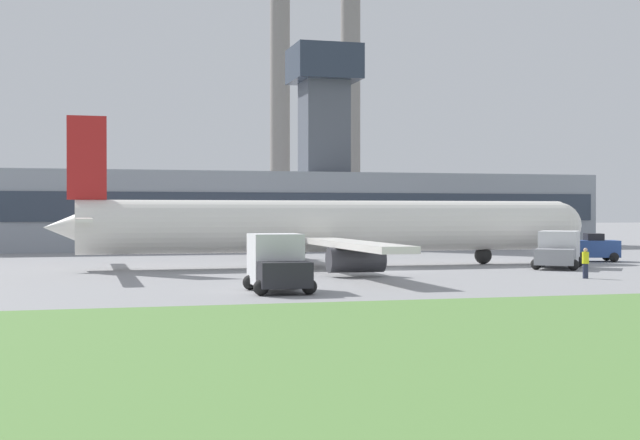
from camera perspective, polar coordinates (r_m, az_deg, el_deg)
ground_plane at (r=54.95m, az=3.86°, el=-3.25°), size 400.00×400.00×0.00m
terminal_building at (r=88.88m, az=-3.22°, el=0.97°), size 66.81×12.19×20.28m
smokestack_left at (r=118.57m, az=-2.58°, el=7.62°), size 3.02×3.02×36.19m
smokestack_right at (r=117.60m, az=1.96°, el=9.31°), size 2.96×2.96×42.85m
airplane at (r=58.61m, az=0.46°, el=-0.48°), size 36.50×34.53×9.52m
pushback_tug at (r=67.76m, az=17.12°, el=-1.77°), size 3.83×3.18×2.04m
baggage_truck at (r=40.53m, az=-2.74°, el=-2.82°), size 2.89×4.18×2.62m
fuel_truck at (r=59.16m, az=15.01°, el=-1.86°), size 4.81×5.39×2.37m
ground_crew_person at (r=50.47m, az=16.63°, el=-2.64°), size 0.50×0.50×1.66m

